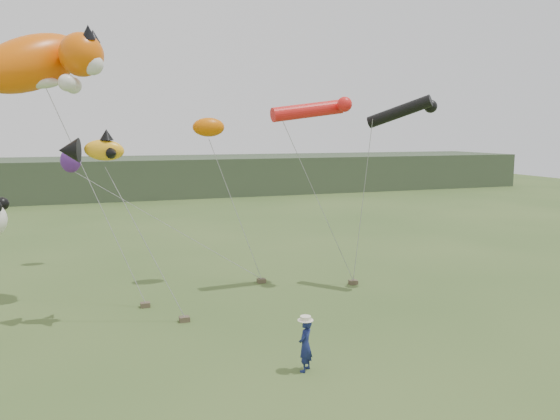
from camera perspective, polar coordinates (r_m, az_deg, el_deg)
The scene contains 8 objects.
ground at distance 18.03m, azimuth -1.03°, elevation -14.10°, with size 120.00×120.00×0.00m, color #385123.
headland at distance 60.77m, azimuth -17.21°, elevation 3.21°, with size 90.00×13.00×4.00m.
festival_attendant at distance 16.12m, azimuth 2.67°, elevation -13.93°, with size 0.57×0.37×1.55m, color navy.
sandbag_anchors at distance 22.06m, azimuth -9.09°, elevation -9.71°, with size 16.40×4.86×0.19m.
cat_kite at distance 24.02m, azimuth -23.57°, elevation 13.99°, with size 6.04×4.21×3.53m.
fish_kite at distance 20.28m, azimuth -19.11°, elevation 6.00°, with size 2.34×1.55×1.17m.
tube_kites at distance 24.04m, azimuth 7.24°, elevation 10.33°, with size 6.90×2.97×1.40m.
misc_kites at distance 26.86m, azimuth -14.40°, elevation 6.73°, with size 7.21×6.33×2.69m.
Camera 1 is at (-5.19, -15.85, 6.85)m, focal length 35.00 mm.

